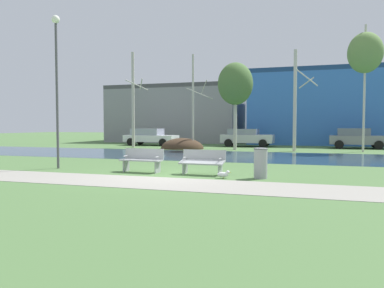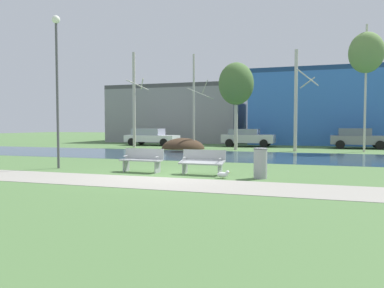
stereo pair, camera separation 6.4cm
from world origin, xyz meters
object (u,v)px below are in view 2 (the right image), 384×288
object	(u,v)px
bench_right	(202,161)
trash_bin	(260,163)
seagull	(223,174)
parked_sedan_second_silver	(247,137)
streetlamp	(57,69)
parked_van_nearest_white	(151,136)
bench_left	(142,159)
parked_hatch_third_grey	(358,138)

from	to	relation	value
bench_right	trash_bin	xyz separation A→B (m)	(2.08, -0.32, 0.05)
seagull	parked_sedan_second_silver	distance (m)	18.81
bench_right	seagull	distance (m)	1.21
streetlamp	parked_sedan_second_silver	xyz separation A→B (m)	(4.72, 17.88, -3.23)
parked_van_nearest_white	parked_sedan_second_silver	xyz separation A→B (m)	(8.37, 0.62, 0.00)
bench_left	seagull	size ratio (longest dim) A/B	3.47
bench_right	streetlamp	bearing A→B (deg)	179.44
streetlamp	parked_hatch_third_grey	world-z (taller)	streetlamp
streetlamp	parked_van_nearest_white	bearing A→B (deg)	101.95
parked_hatch_third_grey	streetlamp	bearing A→B (deg)	-126.15
trash_bin	streetlamp	bearing A→B (deg)	177.32
bench_left	streetlamp	world-z (taller)	streetlamp
parked_van_nearest_white	parked_hatch_third_grey	distance (m)	16.70
parked_van_nearest_white	seagull	bearing A→B (deg)	-59.39
seagull	streetlamp	size ratio (longest dim) A/B	0.08
seagull	parked_van_nearest_white	size ratio (longest dim) A/B	0.10
seagull	streetlamp	distance (m)	8.05
trash_bin	seagull	size ratio (longest dim) A/B	2.14
bench_right	parked_hatch_third_grey	xyz separation A→B (m)	(6.94, 17.91, 0.32)
bench_left	trash_bin	distance (m)	4.44
trash_bin	seagull	distance (m)	1.28
bench_left	trash_bin	world-z (taller)	trash_bin
trash_bin	parked_van_nearest_white	xyz separation A→B (m)	(-11.83, 17.65, 0.25)
bench_right	seagull	bearing A→B (deg)	-37.99
parked_hatch_third_grey	bench_left	bearing A→B (deg)	-117.41
parked_van_nearest_white	parked_hatch_third_grey	world-z (taller)	parked_hatch_third_grey
bench_left	bench_right	world-z (taller)	same
parked_sedan_second_silver	parked_van_nearest_white	bearing A→B (deg)	-175.79
bench_right	trash_bin	world-z (taller)	trash_bin
parked_van_nearest_white	parked_sedan_second_silver	world-z (taller)	parked_van_nearest_white
seagull	parked_hatch_third_grey	xyz separation A→B (m)	(6.02, 18.63, 0.66)
trash_bin	parked_hatch_third_grey	xyz separation A→B (m)	(4.86, 18.23, 0.28)
bench_left	streetlamp	size ratio (longest dim) A/B	0.27
parked_van_nearest_white	parked_hatch_third_grey	bearing A→B (deg)	1.99
bench_left	trash_bin	bearing A→B (deg)	-4.17
bench_right	trash_bin	bearing A→B (deg)	-8.84
bench_left	parked_sedan_second_silver	xyz separation A→B (m)	(0.97, 17.94, 0.30)
bench_right	parked_sedan_second_silver	size ratio (longest dim) A/B	0.38
trash_bin	streetlamp	distance (m)	8.90
streetlamp	parked_van_nearest_white	world-z (taller)	streetlamp
seagull	parked_van_nearest_white	bearing A→B (deg)	120.61
parked_van_nearest_white	parked_hatch_third_grey	size ratio (longest dim) A/B	1.13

